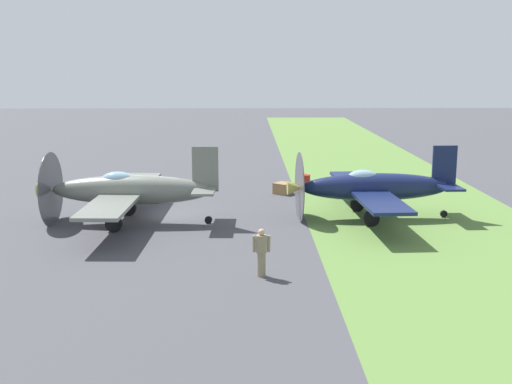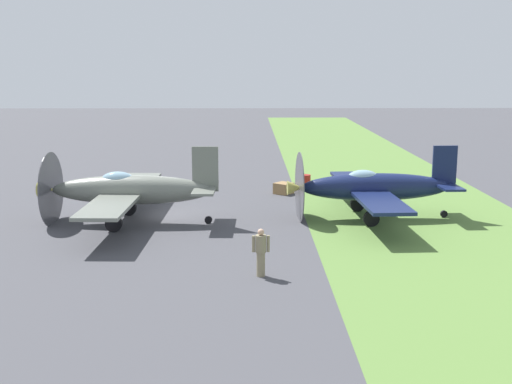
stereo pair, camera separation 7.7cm
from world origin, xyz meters
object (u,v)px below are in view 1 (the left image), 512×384
airplane_lead (129,190)px  runway_marker_cone (306,185)px  airplane_wingman (372,187)px  ground_crew_chief (261,251)px  supply_crate (283,188)px  fuel_drum (305,182)px

airplane_lead → runway_marker_cone: size_ratio=24.29×
airplane_wingman → ground_crew_chief: bearing=144.8°
airplane_wingman → runway_marker_cone: size_ratio=23.60×
airplane_lead → airplane_wingman: airplane_lead is taller
supply_crate → runway_marker_cone: (1.43, -1.48, -0.10)m
ground_crew_chief → supply_crate: (14.83, -1.61, -0.59)m
airplane_lead → fuel_drum: airplane_lead is taller
fuel_drum → supply_crate: fuel_drum is taller
ground_crew_chief → fuel_drum: size_ratio=1.92×
ground_crew_chief → supply_crate: 14.92m
airplane_lead → supply_crate: 10.44m
airplane_lead → ground_crew_chief: size_ratio=6.18×
runway_marker_cone → airplane_wingman: bearing=-161.9°
airplane_lead → supply_crate: size_ratio=11.87×
ground_crew_chief → supply_crate: ground_crew_chief is taller
fuel_drum → runway_marker_cone: fuel_drum is taller
supply_crate → airplane_wingman: bearing=-147.3°
airplane_wingman → ground_crew_chief: 10.33m
airplane_lead → runway_marker_cone: airplane_lead is taller
ground_crew_chief → runway_marker_cone: ground_crew_chief is taller
airplane_lead → fuel_drum: 12.26m
supply_crate → runway_marker_cone: 2.06m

